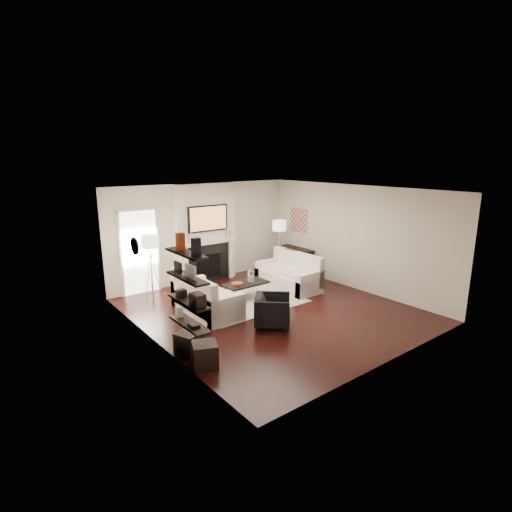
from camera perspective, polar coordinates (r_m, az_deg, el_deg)
room_envelope at (r=8.72m, az=2.41°, el=0.53°), size 6.00×6.00×6.00m
chimney_breast at (r=11.03m, az=-7.25°, el=3.25°), size 1.80×0.25×2.70m
fireplace_surround at (r=11.10m, az=-6.77°, el=-1.06°), size 1.30×0.02×1.04m
firebox at (r=11.11m, az=-6.74°, el=-1.42°), size 0.75×0.02×0.65m
mantel_pilaster_l at (r=10.73m, az=-9.98°, el=-1.54°), size 0.12×0.08×1.10m
mantel_pilaster_r at (r=11.44m, az=-3.60°, el=-0.39°), size 0.12×0.08×1.10m
mantel_shelf at (r=10.92m, az=-6.72°, el=1.93°), size 1.70×0.18×0.07m
tv_body at (r=10.82m, az=-6.89°, el=5.37°), size 1.20×0.06×0.70m
tv_screen at (r=10.79m, az=-6.80°, el=5.35°), size 1.10×0.00×0.62m
candlestick_l_tall at (r=10.62m, az=-9.32°, el=2.53°), size 0.04×0.04×0.30m
candlestick_l_short at (r=10.57m, az=-9.93°, el=2.28°), size 0.04×0.04×0.24m
candlestick_r_tall at (r=11.17m, az=-4.35°, el=3.23°), size 0.04×0.04×0.30m
candlestick_r_short at (r=11.25m, az=-3.80°, el=3.15°), size 0.04×0.04×0.24m
hallway_panel at (r=10.40m, az=-16.30°, el=0.46°), size 0.90×0.02×2.10m
door_trim_l at (r=10.22m, az=-18.76°, el=0.05°), size 0.06×0.06×2.16m
door_trim_r at (r=10.55m, az=-13.85°, el=0.81°), size 0.06×0.06×2.16m
door_trim_top at (r=10.19m, az=-16.67°, el=6.36°), size 1.02×0.06×0.06m
rug at (r=9.66m, az=-1.75°, el=-6.45°), size 2.60×2.00×0.01m
loveseat_left_base at (r=8.99m, az=-7.06°, el=-6.76°), size 0.85×1.80×0.42m
loveseat_left_back at (r=8.73m, az=-9.02°, el=-5.26°), size 0.18×1.80×0.80m
loveseat_left_arm_n at (r=8.31m, az=-4.19°, el=-7.77°), size 0.85×0.18×0.60m
loveseat_left_arm_s at (r=9.63m, az=-9.55°, el=-4.87°), size 0.85×0.18×0.60m
loveseat_left_cushion at (r=8.92m, az=-6.83°, el=-5.13°), size 0.63×1.44×0.10m
pillow_left_orange at (r=8.92m, az=-10.00°, el=-3.51°), size 0.10×0.42×0.42m
pillow_left_charcoal at (r=8.41m, az=-8.08°, el=-4.56°), size 0.10×0.40×0.40m
loveseat_right_base at (r=10.61m, az=4.60°, el=-3.45°), size 0.85×1.80×0.42m
loveseat_right_back at (r=10.74m, az=5.96°, el=-1.51°), size 0.18×1.80×0.80m
loveseat_right_arm_n at (r=10.03m, az=7.72°, el=-4.03°), size 0.85×0.18×0.60m
loveseat_right_arm_s at (r=11.17m, az=1.82°, el=-2.04°), size 0.85×0.18×0.60m
loveseat_right_cushion at (r=10.50m, az=4.43°, el=-2.15°), size 0.63×1.44×0.10m
pillow_right_orange at (r=10.90m, az=4.90°, el=-0.15°), size 0.10×0.42×0.42m
pillow_right_charcoal at (r=10.48m, az=7.11°, el=-0.83°), size 0.10×0.40×0.40m
coffee_table at (r=9.67m, az=-1.45°, el=-3.96°), size 1.10×0.55×0.04m
coffee_leg_nw at (r=9.30m, az=-3.13°, el=-6.09°), size 0.02×0.02×0.38m
coffee_leg_ne at (r=9.86m, az=1.67°, el=-4.89°), size 0.02×0.02×0.38m
coffee_leg_sw at (r=9.64m, az=-4.63°, el=-5.37°), size 0.02×0.02×0.38m
coffee_leg_se at (r=10.19m, az=0.10°, el=-4.26°), size 0.02×0.02×0.38m
hurricane_glass at (r=9.71m, az=-0.74°, el=-2.89°), size 0.16×0.16×0.28m
hurricane_candle at (r=9.73m, az=-0.74°, el=-3.26°), size 0.10×0.10×0.15m
copper_bowl at (r=9.52m, az=-2.67°, el=-3.98°), size 0.27×0.27×0.05m
armchair at (r=8.21m, az=2.40°, el=-7.58°), size 0.96×0.96×0.72m
lamp_left_post at (r=9.88m, az=-14.62°, el=-2.82°), size 0.02×0.02×1.20m
lamp_left_shade at (r=9.67m, az=-14.93°, el=2.01°), size 0.40×0.40×0.30m
lamp_left_leg_a at (r=9.92m, az=-14.04°, el=-2.72°), size 0.25×0.02×1.23m
lamp_left_leg_b at (r=9.94m, az=-15.13°, el=-2.74°), size 0.14×0.22×1.23m
lamp_left_leg_c at (r=9.77m, az=-14.70°, el=-3.00°), size 0.14×0.22×1.23m
lamp_right_post at (r=11.78m, az=3.30°, el=0.29°), size 0.02×0.02×1.20m
lamp_right_shade at (r=11.61m, az=3.36°, el=4.37°), size 0.40×0.40×0.30m
lamp_right_leg_a at (r=11.85m, az=3.70°, el=0.36°), size 0.25×0.02×1.23m
lamp_right_leg_b at (r=11.81m, az=2.80°, el=0.34°), size 0.14×0.22×1.23m
lamp_right_leg_c at (r=11.67m, az=3.40°, el=0.16°), size 0.14×0.22×1.23m
console_top at (r=11.94m, az=5.83°, el=1.07°), size 0.35×1.20×0.04m
console_leg_n at (r=11.65m, az=7.64°, el=-1.20°), size 0.30×0.04×0.71m
console_leg_s at (r=12.42m, az=4.05°, el=-0.17°), size 0.30×0.04×0.71m
wall_art at (r=11.97m, az=6.14°, el=5.09°), size 0.03×0.70×0.70m
shelf_bottom at (r=6.73m, az=-9.52°, el=-9.61°), size 0.25×1.00×0.03m
shelf_lower at (r=6.58m, az=-9.66°, el=-6.41°), size 0.25×1.00×0.04m
shelf_upper at (r=6.46m, az=-9.80°, el=-3.08°), size 0.25×1.00×0.04m
shelf_top at (r=6.35m, az=-9.95°, el=0.38°), size 0.25×1.00×0.04m
decor_magfile_a at (r=6.04m, az=-8.55°, el=1.26°), size 0.12×0.10×0.28m
decor_magfile_b at (r=6.47m, az=-10.75°, el=2.02°), size 0.12×0.10×0.28m
decor_frame_a at (r=6.32m, az=-9.34°, el=-2.22°), size 0.04×0.30×0.22m
decor_frame_b at (r=6.70m, az=-11.10°, el=-1.56°), size 0.04×0.22×0.18m
decor_wine_rack at (r=6.29m, az=-8.36°, el=-6.20°), size 0.18×0.25×0.20m
decor_box_small at (r=6.75m, az=-10.59°, el=-5.25°), size 0.15×0.12×0.12m
decor_books at (r=6.58m, az=-8.85°, el=-9.74°), size 0.14×0.20×0.05m
decor_box_tall at (r=6.98m, az=-10.93°, el=-7.85°), size 0.10×0.10×0.18m
clock_rim at (r=8.05m, az=-16.94°, el=1.36°), size 0.04×0.34×0.34m
clock_face at (r=8.06m, az=-16.77°, el=1.39°), size 0.01×0.29×0.29m
ottoman_near at (r=7.26m, az=-9.52°, el=-12.14°), size 0.51×0.51×0.40m
ottoman_far at (r=6.83m, az=-7.30°, el=-13.79°), size 0.52×0.52×0.40m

